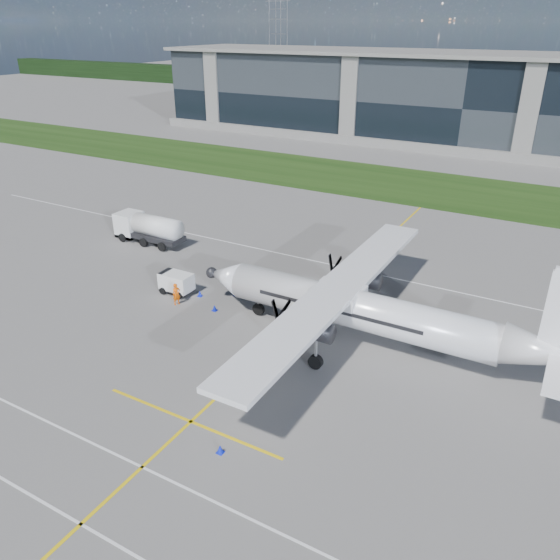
% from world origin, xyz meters
% --- Properties ---
extents(ground, '(400.00, 400.00, 0.00)m').
position_xyz_m(ground, '(0.00, 40.00, 0.00)').
color(ground, '#5D5B58').
rests_on(ground, ground).
extents(grass_strip, '(400.00, 18.00, 0.04)m').
position_xyz_m(grass_strip, '(0.00, 48.00, 0.02)').
color(grass_strip, '#18320D').
rests_on(grass_strip, ground).
extents(terminal_building, '(120.00, 20.00, 15.00)m').
position_xyz_m(terminal_building, '(0.00, 80.00, 7.50)').
color(terminal_building, black).
rests_on(terminal_building, ground).
extents(tree_line, '(400.00, 6.00, 6.00)m').
position_xyz_m(tree_line, '(0.00, 140.00, 3.00)').
color(tree_line, black).
rests_on(tree_line, ground).
extents(pylon_west, '(9.00, 4.60, 30.00)m').
position_xyz_m(pylon_west, '(-80.00, 150.00, 15.00)').
color(pylon_west, gray).
rests_on(pylon_west, ground).
extents(yellow_taxiway_centerline, '(0.20, 70.00, 0.01)m').
position_xyz_m(yellow_taxiway_centerline, '(3.00, 10.00, 0.01)').
color(yellow_taxiway_centerline, yellow).
rests_on(yellow_taxiway_centerline, ground).
extents(white_lane_line, '(90.00, 0.15, 0.01)m').
position_xyz_m(white_lane_line, '(0.00, -14.00, 0.01)').
color(white_lane_line, white).
rests_on(white_lane_line, ground).
extents(turboprop_aircraft, '(26.93, 27.92, 8.38)m').
position_xyz_m(turboprop_aircraft, '(8.81, 6.53, 4.19)').
color(turboprop_aircraft, white).
rests_on(turboprop_aircraft, ground).
extents(fuel_tanker_truck, '(7.98, 2.59, 2.99)m').
position_xyz_m(fuel_tanker_truck, '(-18.24, 13.97, 1.50)').
color(fuel_tanker_truck, silver).
rests_on(fuel_tanker_truck, ground).
extents(baggage_tug, '(2.90, 1.74, 1.74)m').
position_xyz_m(baggage_tug, '(-8.05, 6.40, 0.87)').
color(baggage_tug, white).
rests_on(baggage_tug, ground).
extents(ground_crew_person, '(0.89, 1.01, 2.07)m').
position_xyz_m(ground_crew_person, '(-6.73, 4.77, 1.03)').
color(ground_crew_person, '#F25907').
rests_on(ground_crew_person, ground).
extents(safety_cone_portwing, '(0.36, 0.36, 0.50)m').
position_xyz_m(safety_cone_portwing, '(5.87, -7.19, 0.25)').
color(safety_cone_portwing, '#0B1ABF').
rests_on(safety_cone_portwing, ground).
extents(safety_cone_nose_stbd, '(0.36, 0.36, 0.50)m').
position_xyz_m(safety_cone_nose_stbd, '(-3.47, 8.37, 0.25)').
color(safety_cone_nose_stbd, '#0B1ABF').
rests_on(safety_cone_nose_stbd, ground).
extents(safety_cone_fwd, '(0.36, 0.36, 0.50)m').
position_xyz_m(safety_cone_fwd, '(-6.00, 6.79, 0.25)').
color(safety_cone_fwd, '#0B1ABF').
rests_on(safety_cone_fwd, ground).
extents(safety_cone_nose_port, '(0.36, 0.36, 0.50)m').
position_xyz_m(safety_cone_nose_port, '(-3.49, 5.37, 0.25)').
color(safety_cone_nose_port, '#0B1ABF').
rests_on(safety_cone_nose_port, ground).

